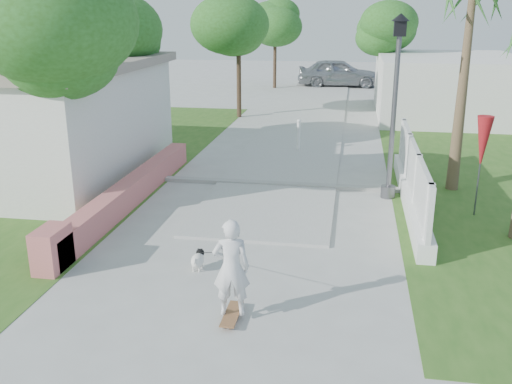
% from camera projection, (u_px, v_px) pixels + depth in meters
% --- Properties ---
extents(ground, '(90.00, 90.00, 0.00)m').
position_uv_depth(ground, '(229.00, 289.00, 9.66)').
color(ground, '#B7B7B2').
rests_on(ground, ground).
extents(path_strip, '(3.20, 36.00, 0.06)m').
position_uv_depth(path_strip, '(314.00, 104.00, 28.43)').
color(path_strip, '#B7B7B2').
rests_on(path_strip, ground).
extents(curb, '(6.50, 0.25, 0.10)m').
position_uv_depth(curb, '(276.00, 184.00, 15.28)').
color(curb, '#999993').
rests_on(curb, ground).
extents(grass_left, '(8.00, 20.00, 0.01)m').
position_uv_depth(grass_left, '(69.00, 157.00, 18.28)').
color(grass_left, '#2F5C1D').
rests_on(grass_left, ground).
extents(pink_wall, '(0.45, 8.20, 0.80)m').
position_uv_depth(pink_wall, '(124.00, 197.00, 13.43)').
color(pink_wall, '#BD6161').
rests_on(pink_wall, ground).
extents(lattice_fence, '(0.35, 7.00, 1.50)m').
position_uv_depth(lattice_fence, '(411.00, 183.00, 13.65)').
color(lattice_fence, white).
rests_on(lattice_fence, ground).
extents(building_right, '(6.00, 8.00, 2.60)m').
position_uv_depth(building_right, '(447.00, 86.00, 25.21)').
color(building_right, silver).
rests_on(building_right, ground).
extents(street_lamp, '(0.44, 0.44, 4.44)m').
position_uv_depth(street_lamp, '(395.00, 101.00, 13.62)').
color(street_lamp, '#59595E').
rests_on(street_lamp, ground).
extents(bollard, '(0.14, 0.14, 1.09)m').
position_uv_depth(bollard, '(299.00, 134.00, 18.84)').
color(bollard, white).
rests_on(bollard, ground).
extents(patio_umbrella, '(0.36, 0.36, 2.30)m').
position_uv_depth(patio_umbrella, '(483.00, 144.00, 12.61)').
color(patio_umbrella, '#59595E').
rests_on(patio_umbrella, ground).
extents(tree_left_near, '(3.60, 3.60, 5.28)m').
position_uv_depth(tree_left_near, '(49.00, 44.00, 12.01)').
color(tree_left_near, '#4C3826').
rests_on(tree_left_near, ground).
extents(tree_left_mid, '(3.20, 3.20, 4.85)m').
position_uv_depth(tree_left_mid, '(111.00, 45.00, 17.43)').
color(tree_left_mid, '#4C3826').
rests_on(tree_left_mid, ground).
extents(tree_path_left, '(3.40, 3.40, 5.23)m').
position_uv_depth(tree_path_left, '(239.00, 27.00, 23.97)').
color(tree_path_left, '#4C3826').
rests_on(tree_path_left, ground).
extents(tree_path_right, '(3.00, 3.00, 4.79)m').
position_uv_depth(tree_path_right, '(384.00, 32.00, 26.84)').
color(tree_path_right, '#4C3826').
rests_on(tree_path_right, ground).
extents(tree_path_far, '(3.20, 3.20, 5.17)m').
position_uv_depth(tree_path_far, '(276.00, 22.00, 33.33)').
color(tree_path_far, '#4C3826').
rests_on(tree_path_far, ground).
extents(palm_far, '(1.80, 1.80, 5.30)m').
position_uv_depth(palm_far, '(471.00, 11.00, 13.66)').
color(palm_far, brown).
rests_on(palm_far, ground).
extents(skateboarder, '(1.28, 2.19, 1.62)m').
position_uv_depth(skateboarder, '(213.00, 256.00, 9.23)').
color(skateboarder, '#8E5C39').
rests_on(skateboarder, ground).
extents(dog, '(0.23, 0.52, 0.35)m').
position_uv_depth(dog, '(198.00, 259.00, 10.34)').
color(dog, white).
rests_on(dog, ground).
extents(parked_car, '(5.13, 2.49, 1.69)m').
position_uv_depth(parked_car, '(338.00, 73.00, 34.85)').
color(parked_car, '#A3A5AA').
rests_on(parked_car, ground).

